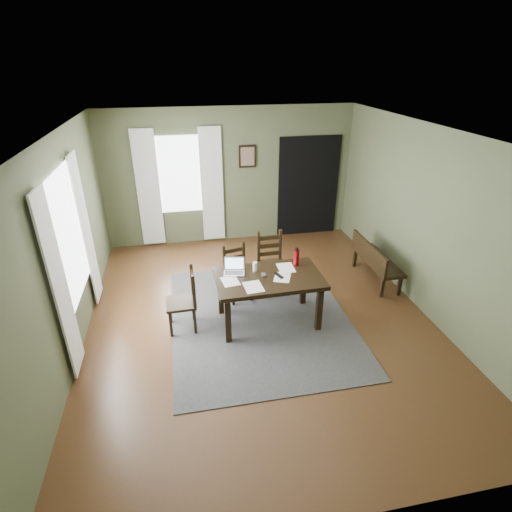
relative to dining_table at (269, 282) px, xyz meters
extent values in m
cube|color=#492C16|center=(-0.11, 0.09, -0.67)|extent=(5.00, 6.00, 0.01)
cube|color=#4F5738|center=(-0.11, 3.09, 0.68)|extent=(5.00, 0.02, 2.70)
cube|color=#4F5738|center=(-0.11, -2.91, 0.68)|extent=(5.00, 0.02, 2.70)
cube|color=#4F5738|center=(-2.61, 0.09, 0.68)|extent=(0.02, 6.00, 2.70)
cube|color=#4F5738|center=(2.39, 0.09, 0.68)|extent=(0.02, 6.00, 2.70)
cube|color=white|center=(-0.11, 0.09, 2.03)|extent=(5.00, 6.00, 0.02)
cube|color=#3A3A3A|center=(-0.11, 0.09, -0.66)|extent=(2.60, 3.20, 0.01)
cube|color=black|center=(0.00, 0.00, 0.06)|extent=(1.52, 0.93, 0.06)
cube|color=black|center=(0.00, 0.00, 0.01)|extent=(1.35, 0.77, 0.05)
cube|color=black|center=(-0.64, -0.36, -0.34)|extent=(0.08, 0.08, 0.64)
cube|color=black|center=(-0.66, 0.34, -0.34)|extent=(0.08, 0.08, 0.64)
cube|color=black|center=(0.66, -0.34, -0.34)|extent=(0.08, 0.08, 0.64)
cube|color=black|center=(0.64, 0.36, -0.34)|extent=(0.08, 0.08, 0.64)
cube|color=black|center=(-1.24, 0.06, -0.23)|extent=(0.42, 0.42, 0.04)
cube|color=black|center=(-1.41, 0.23, -0.45)|extent=(0.04, 0.04, 0.40)
cube|color=black|center=(-1.08, 0.23, -0.45)|extent=(0.04, 0.04, 0.40)
cube|color=black|center=(-1.41, -0.11, -0.45)|extent=(0.04, 0.04, 0.40)
cube|color=black|center=(-1.07, -0.10, -0.45)|extent=(0.04, 0.04, 0.40)
cube|color=black|center=(-1.06, 0.24, 0.03)|extent=(0.04, 0.04, 0.51)
cube|color=black|center=(-1.05, -0.11, 0.03)|extent=(0.04, 0.04, 0.51)
cube|color=black|center=(-1.06, 0.07, -0.11)|extent=(0.03, 0.30, 0.07)
cube|color=black|center=(-1.06, 0.07, 0.03)|extent=(0.03, 0.30, 0.07)
cube|color=black|center=(-1.06, 0.07, 0.17)|extent=(0.03, 0.30, 0.07)
cube|color=black|center=(-0.33, 0.69, -0.26)|extent=(0.47, 0.47, 0.04)
cube|color=black|center=(-0.45, 0.50, -0.47)|extent=(0.04, 0.04, 0.38)
cube|color=black|center=(-0.52, 0.81, -0.47)|extent=(0.04, 0.04, 0.38)
cube|color=black|center=(-0.14, 0.58, -0.47)|extent=(0.04, 0.04, 0.38)
cube|color=black|center=(-0.21, 0.88, -0.47)|extent=(0.04, 0.04, 0.38)
cube|color=black|center=(-0.53, 0.83, -0.01)|extent=(0.05, 0.05, 0.48)
cube|color=black|center=(-0.21, 0.90, -0.01)|extent=(0.05, 0.05, 0.48)
cube|color=black|center=(-0.37, 0.86, -0.14)|extent=(0.29, 0.09, 0.06)
cube|color=black|center=(-0.37, 0.86, -0.01)|extent=(0.29, 0.09, 0.06)
cube|color=black|center=(-0.37, 0.86, 0.12)|extent=(0.29, 0.09, 0.06)
cube|color=black|center=(0.25, 0.85, -0.21)|extent=(0.44, 0.44, 0.04)
cube|color=black|center=(0.08, 0.67, -0.44)|extent=(0.04, 0.04, 0.42)
cube|color=black|center=(0.07, 1.02, -0.44)|extent=(0.04, 0.04, 0.42)
cube|color=black|center=(0.43, 0.68, -0.44)|extent=(0.04, 0.04, 0.42)
cube|color=black|center=(0.42, 1.03, -0.44)|extent=(0.04, 0.04, 0.42)
cube|color=black|center=(0.06, 1.04, 0.07)|extent=(0.05, 0.05, 0.54)
cube|color=black|center=(0.43, 1.05, 0.07)|extent=(0.05, 0.05, 0.54)
cube|color=black|center=(0.25, 1.04, -0.08)|extent=(0.32, 0.03, 0.07)
cube|color=black|center=(0.25, 1.04, 0.07)|extent=(0.32, 0.03, 0.07)
cube|color=black|center=(0.25, 1.04, 0.21)|extent=(0.32, 0.03, 0.07)
cube|color=black|center=(2.11, 0.83, -0.29)|extent=(0.40, 1.26, 0.05)
cube|color=black|center=(2.27, 0.30, -0.49)|extent=(0.05, 0.05, 0.35)
cube|color=black|center=(1.96, 0.30, -0.49)|extent=(0.05, 0.05, 0.35)
cube|color=black|center=(2.27, 1.37, -0.49)|extent=(0.05, 0.05, 0.35)
cube|color=black|center=(1.96, 1.37, -0.49)|extent=(0.05, 0.05, 0.35)
cube|color=black|center=(1.93, 0.83, -0.11)|extent=(0.04, 1.26, 0.31)
cube|color=#B7B7BC|center=(-0.47, 0.18, 0.10)|extent=(0.33, 0.26, 0.01)
cube|color=#B7B7BC|center=(-0.45, 0.29, 0.20)|extent=(0.30, 0.11, 0.19)
cube|color=silver|center=(-0.45, 0.28, 0.20)|extent=(0.26, 0.09, 0.16)
cube|color=#3F3F42|center=(-0.47, 0.17, 0.11)|extent=(0.27, 0.17, 0.00)
cube|color=#3F3F42|center=(-0.07, 0.02, 0.11)|extent=(0.05, 0.09, 0.03)
cube|color=black|center=(0.14, -0.02, 0.10)|extent=(0.11, 0.19, 0.02)
cylinder|color=silver|center=(-0.16, 0.19, 0.17)|extent=(0.07, 0.07, 0.14)
cylinder|color=#9E0C13|center=(0.47, 0.26, 0.21)|extent=(0.09, 0.09, 0.24)
cylinder|color=black|center=(0.47, 0.26, 0.35)|extent=(0.05, 0.05, 0.04)
cube|color=white|center=(-0.55, -0.03, 0.09)|extent=(0.26, 0.32, 0.00)
cube|color=white|center=(0.18, -0.06, 0.09)|extent=(0.31, 0.34, 0.00)
cube|color=white|center=(0.30, 0.20, 0.09)|extent=(0.24, 0.31, 0.00)
cube|color=white|center=(-0.27, -0.24, 0.09)|extent=(0.27, 0.33, 0.00)
cube|color=white|center=(-2.58, 0.29, 0.78)|extent=(0.01, 1.30, 1.70)
cube|color=white|center=(-1.11, 3.06, 0.78)|extent=(1.00, 0.01, 1.50)
cube|color=silver|center=(-2.55, -0.53, 0.53)|extent=(0.03, 0.48, 2.30)
cube|color=silver|center=(-2.55, 1.11, 0.53)|extent=(0.03, 0.48, 2.30)
cube|color=silver|center=(-1.73, 3.03, 0.53)|extent=(0.44, 0.03, 2.30)
cube|color=silver|center=(-0.49, 3.03, 0.53)|extent=(0.44, 0.03, 2.30)
cube|color=black|center=(0.24, 3.06, 1.08)|extent=(0.34, 0.03, 0.44)
cube|color=brown|center=(0.24, 3.04, 1.08)|extent=(0.27, 0.01, 0.36)
cube|color=black|center=(1.54, 3.06, 0.38)|extent=(1.30, 0.03, 2.10)
camera|label=1|loc=(-1.11, -4.75, 2.88)|focal=28.00mm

